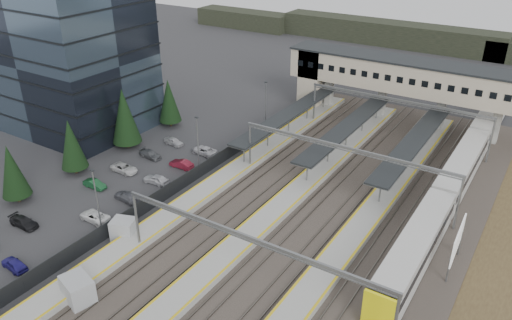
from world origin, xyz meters
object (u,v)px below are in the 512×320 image
Objects in this scene: footbridge at (389,76)px; train at (461,170)px; relay_cabin_far at (124,229)px; billboard at (458,242)px; relay_cabin_near at (78,290)px; office_building at (66,54)px.

footbridge is 0.64× the size of train.
relay_cabin_far is 35.50m from billboard.
footbridge reaches higher than relay_cabin_far.
relay_cabin_far is 0.08× the size of footbridge.
relay_cabin_near is 49.37m from train.
relay_cabin_near is at bearing -68.15° from relay_cabin_far.
relay_cabin_near is 10.31m from relay_cabin_far.
office_building reaches higher than footbridge.
relay_cabin_far is (31.10, -19.42, -11.02)m from office_building.
office_building is 6.62× the size of relay_cabin_near.
office_building is at bearing -145.53° from footbridge.
office_building is at bearing 140.31° from relay_cabin_near.
train is (25.07, 42.52, 0.84)m from relay_cabin_near.
billboard is at bearing 23.58° from relay_cabin_far.
billboard is (63.56, -5.25, -8.73)m from office_building.
billboard is (28.63, 23.74, 2.15)m from relay_cabin_near.
office_building is at bearing 148.01° from relay_cabin_far.
office_building is 53.18m from footbridge.
relay_cabin_far is 0.05× the size of train.
train is (28.90, 32.95, 0.98)m from relay_cabin_far.
office_building reaches higher than billboard.
relay_cabin_near is 0.61× the size of billboard.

